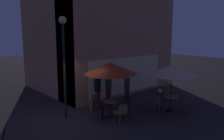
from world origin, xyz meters
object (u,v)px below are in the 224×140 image
Objects in this scene: cafe_chair_3 at (93,108)px; patron_standing_5 at (108,88)px; street_lamp_near_corner at (64,48)px; cafe_chair_5 at (126,103)px; cafe_chair_0 at (189,103)px; cafe_chair_2 at (158,102)px; patron_seated_2 at (96,104)px; cafe_chair_1 at (166,95)px; patron_standing_4 at (97,92)px; cafe_table_0 at (170,100)px; cafe_table_1 at (110,107)px; patron_seated_1 at (160,99)px; patron_standing_3 at (127,89)px; patio_umbrella_1 at (110,68)px; patio_umbrella_0 at (172,70)px; patron_seated_0 at (166,93)px; cafe_chair_4 at (121,111)px.

patron_standing_5 reaches higher than cafe_chair_3.
street_lamp_near_corner is 3.76m from cafe_chair_5.
cafe_chair_2 reaches higher than cafe_chair_0.
cafe_chair_1 is at bearing 6.50° from patron_seated_2.
patron_seated_2 is 0.72× the size of patron_standing_4.
patron_standing_4 reaches higher than cafe_table_0.
patron_standing_4 is (-2.51, 2.53, 0.39)m from cafe_table_0.
cafe_table_1 is 2.28m from cafe_chair_2.
cafe_table_0 is 0.40× the size of patron_standing_4.
patron_seated_1 is (2.83, -1.45, 0.13)m from cafe_chair_3.
cafe_chair_0 is at bearing 30.10° from cafe_chair_1.
cafe_chair_3 reaches higher than cafe_chair_5.
cafe_chair_2 reaches higher than cafe_table_1.
patron_standing_5 reaches higher than patron_standing_3.
patron_standing_5 is (1.05, 1.33, -1.33)m from patio_umbrella_1.
street_lamp_near_corner is 3.29m from cafe_table_1.
cafe_table_0 is 3.50m from patio_umbrella_1.
patron_standing_4 is (-1.54, 0.52, 0.04)m from patron_standing_3.
patron_seated_0 is at bearing 50.97° from patio_umbrella_0.
patio_umbrella_0 reaches higher than cafe_chair_5.
cafe_chair_1 is 1.32m from patron_seated_1.
patron_seated_1 is (1.30, -1.01, 0.16)m from cafe_chair_5.
cafe_chair_2 is 0.76× the size of patron_seated_0.
patron_seated_1 is at bearing -9.80° from patron_standing_3.
patron_seated_2 is at bearing 156.09° from patio_umbrella_0.
patio_umbrella_0 reaches higher than patron_standing_3.
patron_seated_0 is (3.29, 0.06, 0.17)m from cafe_chair_4.
patron_standing_5 reaches higher than cafe_chair_2.
street_lamp_near_corner is at bearing 140.53° from cafe_table_1.
patio_umbrella_1 is 1.40× the size of patron_standing_4.
patron_standing_4 is 0.80m from patron_standing_5.
cafe_chair_5 is 0.49× the size of patron_standing_4.
cafe_chair_1 is at bearing -177.25° from cafe_chair_5.
cafe_chair_1 reaches higher than cafe_table_1.
cafe_chair_0 is 0.74× the size of patron_seated_1.
cafe_table_0 is 0.84× the size of cafe_chair_4.
cafe_table_1 is 3.34m from cafe_chair_1.
cafe_chair_3 is at bearing 161.08° from patio_umbrella_1.
cafe_chair_3 reaches higher than cafe_chair_1.
cafe_table_0 is at bearing -4.81° from cafe_chair_3.
cafe_chair_3 reaches higher than cafe_chair_4.
patio_umbrella_0 reaches higher than patron_seated_2.
patron_standing_4 is (-0.54, 1.43, 0.38)m from cafe_chair_5.
patron_standing_3 is (-1.49, 1.36, 0.33)m from cafe_chair_1.
cafe_chair_3 is 1.26m from cafe_chair_4.
patron_standing_3 reaches higher than cafe_chair_3.
cafe_chair_3 is at bearing -180.00° from patron_seated_2.
cafe_chair_5 is at bearing -64.26° from patron_seated_0.
patron_seated_1 is at bearing 172.17° from patio_umbrella_0.
patron_standing_3 reaches higher than patron_seated_2.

